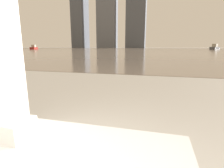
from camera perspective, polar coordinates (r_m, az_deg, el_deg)
The scene contains 5 objects.
towel_stack at distance 1.31m, azimuth -31.05°, elevation -12.14°, with size 0.30×0.20×0.12m.
harbor_water at distance 61.99m, azimuth 14.38°, elevation 10.82°, with size 180.00×110.00×0.01m.
harbor_boat_3 at distance 71.65m, azimuth -24.16°, elevation 10.76°, with size 2.94×4.68×1.66m.
harbor_boat_4 at distance 71.13m, azimuth 30.52°, elevation 10.22°, with size 4.22×5.26×1.92m.
skyline_tower_0 at distance 132.75m, azimuth -10.57°, elevation 24.19°, with size 8.38×12.38×58.09m.
Camera 1 is at (0.70, 0.02, 1.14)m, focal length 28.00 mm.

